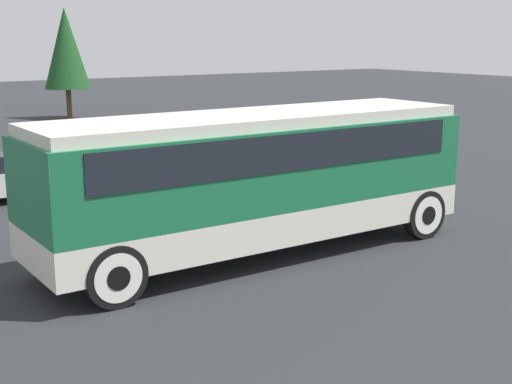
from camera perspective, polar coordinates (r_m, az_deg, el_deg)
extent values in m
plane|color=#26282B|center=(14.93, 0.00, -4.96)|extent=(120.00, 120.00, 0.00)
cube|color=silver|center=(14.71, 0.00, -1.98)|extent=(9.32, 2.48, 0.68)
cube|color=#19663D|center=(14.47, 0.00, 2.35)|extent=(9.32, 2.48, 1.58)
cube|color=black|center=(14.41, 0.00, 3.85)|extent=(8.20, 2.52, 0.71)
cube|color=beige|center=(14.34, 0.00, 5.89)|extent=(9.14, 2.28, 0.22)
cube|color=#19663D|center=(17.43, 12.35, 3.04)|extent=(0.36, 2.38, 1.80)
cylinder|color=black|center=(16.38, 13.27, -1.74)|extent=(1.10, 0.28, 1.10)
cylinder|color=silver|center=(16.38, 13.27, -1.74)|extent=(0.85, 0.30, 0.85)
cylinder|color=black|center=(16.38, 13.27, -1.74)|extent=(0.42, 0.32, 0.42)
cylinder|color=black|center=(17.93, 7.96, -0.30)|extent=(1.10, 0.28, 1.10)
cylinder|color=silver|center=(17.93, 7.96, -0.30)|extent=(0.85, 0.30, 0.85)
cylinder|color=black|center=(17.93, 7.96, -0.30)|extent=(0.42, 0.32, 0.42)
cylinder|color=black|center=(12.16, -11.20, -6.61)|extent=(1.10, 0.28, 1.10)
cylinder|color=silver|center=(12.16, -11.20, -6.61)|extent=(0.85, 0.30, 0.85)
cylinder|color=black|center=(12.16, -11.20, -6.61)|extent=(0.42, 0.32, 0.42)
cylinder|color=black|center=(14.18, -14.85, -4.04)|extent=(1.10, 0.28, 1.10)
cylinder|color=silver|center=(14.18, -14.85, -4.04)|extent=(0.85, 0.30, 0.85)
cylinder|color=black|center=(14.18, -14.85, -4.04)|extent=(0.42, 0.32, 0.42)
cube|color=#2D5638|center=(19.64, -7.03, 0.94)|extent=(4.59, 1.74, 0.68)
cube|color=black|center=(19.45, -7.56, 2.62)|extent=(2.39, 1.56, 0.52)
cylinder|color=black|center=(19.95, -1.27, 0.45)|extent=(0.64, 0.22, 0.64)
cylinder|color=black|center=(19.95, -1.27, 0.45)|extent=(0.24, 0.26, 0.24)
cylinder|color=black|center=(21.24, -3.57, 1.17)|extent=(0.64, 0.22, 0.64)
cylinder|color=black|center=(21.24, -3.57, 1.17)|extent=(0.24, 0.26, 0.24)
cylinder|color=black|center=(18.24, -11.03, -0.93)|extent=(0.64, 0.22, 0.64)
cylinder|color=black|center=(18.24, -11.03, -0.93)|extent=(0.24, 0.26, 0.24)
cylinder|color=black|center=(19.65, -12.85, -0.05)|extent=(0.64, 0.22, 0.64)
cylinder|color=black|center=(19.65, -12.85, -0.05)|extent=(0.24, 0.26, 0.24)
cylinder|color=black|center=(20.39, -16.98, 0.15)|extent=(0.63, 0.22, 0.63)
cylinder|color=black|center=(20.39, -16.98, 0.15)|extent=(0.24, 0.26, 0.24)
cylinder|color=black|center=(21.86, -18.23, 0.87)|extent=(0.63, 0.22, 0.63)
cylinder|color=black|center=(21.86, -18.23, 0.87)|extent=(0.24, 0.26, 0.24)
cylinder|color=brown|center=(40.36, -14.73, 6.86)|extent=(0.28, 0.28, 1.63)
cone|color=#19471E|center=(40.20, -14.96, 11.06)|extent=(2.44, 2.44, 4.30)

